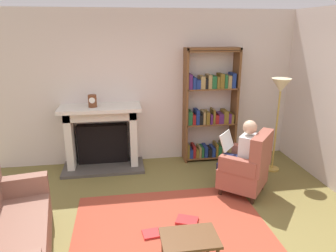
{
  "coord_description": "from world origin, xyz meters",
  "views": [
    {
      "loc": [
        -0.56,
        -2.97,
        2.38
      ],
      "look_at": [
        0.1,
        1.2,
        1.05
      ],
      "focal_mm": 33.35,
      "sensor_mm": 36.0,
      "label": 1
    }
  ],
  "objects": [
    {
      "name": "back_wall",
      "position": [
        0.0,
        2.55,
        1.35
      ],
      "size": [
        5.6,
        0.1,
        2.7
      ],
      "primitive_type": "cube",
      "color": "beige",
      "rests_on": "ground"
    },
    {
      "name": "side_wall_right",
      "position": [
        2.65,
        1.25,
        1.35
      ],
      "size": [
        0.1,
        5.2,
        2.7
      ],
      "primitive_type": "cube",
      "color": "beige",
      "rests_on": "ground"
    },
    {
      "name": "floor_lamp",
      "position": [
        2.03,
        1.69,
        1.36
      ],
      "size": [
        0.32,
        0.32,
        1.61
      ],
      "color": "#B7933F",
      "rests_on": "ground"
    },
    {
      "name": "armchair_reading",
      "position": [
        1.26,
        0.99,
        0.42
      ],
      "size": [
        0.89,
        0.89,
        0.97
      ],
      "rotation": [
        0.0,
        0.0,
        4.01
      ],
      "color": "#331E14",
      "rests_on": "ground"
    },
    {
      "name": "fireplace",
      "position": [
        -0.9,
        2.3,
        0.59
      ],
      "size": [
        1.4,
        0.64,
        1.12
      ],
      "color": "#4C4742",
      "rests_on": "ground"
    },
    {
      "name": "scattered_books",
      "position": [
        0.03,
        0.24,
        0.03
      ],
      "size": [
        0.75,
        0.61,
        0.04
      ],
      "color": "red",
      "rests_on": "area_rug"
    },
    {
      "name": "side_table",
      "position": [
        0.05,
        -0.48,
        0.38
      ],
      "size": [
        0.56,
        0.39,
        0.45
      ],
      "color": "brown",
      "rests_on": "ground"
    },
    {
      "name": "ground",
      "position": [
        0.0,
        0.0,
        0.0
      ],
      "size": [
        14.0,
        14.0,
        0.0
      ],
      "primitive_type": "plane",
      "color": "olive"
    },
    {
      "name": "sofa_floral",
      "position": [
        -1.78,
        -0.05,
        0.32
      ],
      "size": [
        1.0,
        1.8,
        0.85
      ],
      "rotation": [
        0.0,
        0.0,
        1.74
      ],
      "color": "#8B6050",
      "rests_on": "ground"
    },
    {
      "name": "bookshelf",
      "position": [
        1.05,
        2.33,
        0.99
      ],
      "size": [
        0.96,
        0.32,
        2.06
      ],
      "color": "brown",
      "rests_on": "ground"
    },
    {
      "name": "seated_reader",
      "position": [
        1.17,
        1.06,
        0.62
      ],
      "size": [
        0.59,
        0.57,
        1.14
      ],
      "rotation": [
        0.0,
        0.0,
        4.01
      ],
      "color": "silver",
      "rests_on": "ground"
    },
    {
      "name": "area_rug",
      "position": [
        0.0,
        0.3,
        0.01
      ],
      "size": [
        2.4,
        1.8,
        0.01
      ],
      "primitive_type": "cube",
      "color": "#A53F2B",
      "rests_on": "ground"
    },
    {
      "name": "mantel_clock",
      "position": [
        -1.01,
        2.2,
        1.23
      ],
      "size": [
        0.14,
        0.14,
        0.21
      ],
      "color": "brown",
      "rests_on": "fireplace"
    }
  ]
}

